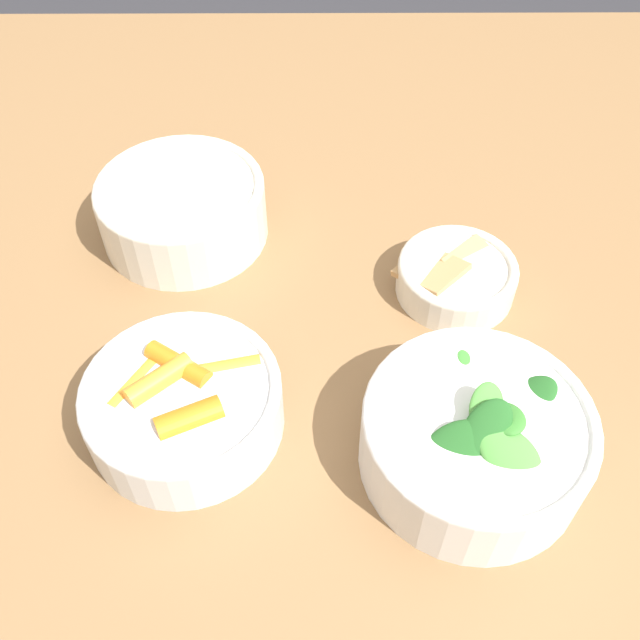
{
  "coord_description": "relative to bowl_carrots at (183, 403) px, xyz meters",
  "views": [
    {
      "loc": [
        -0.41,
        -0.02,
        1.24
      ],
      "look_at": [
        0.01,
        -0.02,
        0.76
      ],
      "focal_mm": 40.0,
      "sensor_mm": 36.0,
      "label": 1
    }
  ],
  "objects": [
    {
      "name": "ground_plane",
      "position": [
        0.08,
        -0.09,
        -0.75
      ],
      "size": [
        10.0,
        10.0,
        0.0
      ],
      "primitive_type": "plane",
      "color": "#2D2D33"
    },
    {
      "name": "dining_table",
      "position": [
        0.08,
        -0.09,
        -0.12
      ],
      "size": [
        1.29,
        1.04,
        0.73
      ],
      "color": "olive",
      "rests_on": "ground_plane"
    },
    {
      "name": "bowl_carrots",
      "position": [
        0.0,
        0.0,
        0.0
      ],
      "size": [
        0.16,
        0.16,
        0.06
      ],
      "color": "silver",
      "rests_on": "dining_table"
    },
    {
      "name": "bowl_greens",
      "position": [
        -0.04,
        -0.23,
        0.01
      ],
      "size": [
        0.18,
        0.18,
        0.09
      ],
      "color": "white",
      "rests_on": "dining_table"
    },
    {
      "name": "bowl_beans_hotdog",
      "position": [
        0.24,
        0.03,
        0.0
      ],
      "size": [
        0.17,
        0.17,
        0.07
      ],
      "color": "silver",
      "rests_on": "dining_table"
    },
    {
      "name": "bowl_cookies",
      "position": [
        0.15,
        -0.24,
        -0.01
      ],
      "size": [
        0.11,
        0.12,
        0.04
      ],
      "color": "silver",
      "rests_on": "dining_table"
    }
  ]
}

